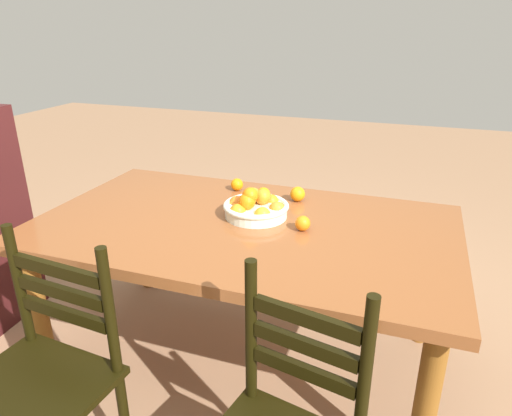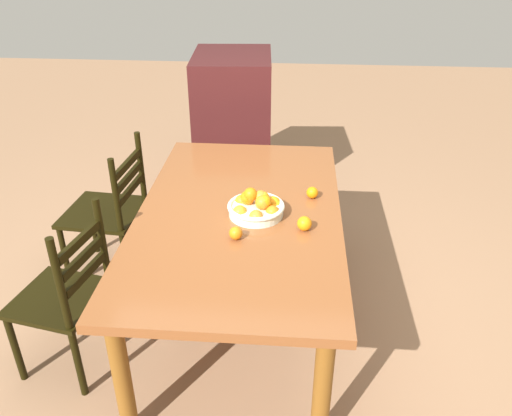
{
  "view_description": "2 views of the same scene",
  "coord_description": "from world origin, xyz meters",
  "px_view_note": "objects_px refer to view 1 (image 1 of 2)",
  "views": [
    {
      "loc": [
        -0.66,
        1.72,
        1.54
      ],
      "look_at": [
        -0.03,
        -0.09,
        0.76
      ],
      "focal_mm": 32.49,
      "sensor_mm": 36.0,
      "label": 1
    },
    {
      "loc": [
        -2.33,
        -0.27,
        2.07
      ],
      "look_at": [
        -0.03,
        -0.09,
        0.76
      ],
      "focal_mm": 36.41,
      "sensor_mm": 36.0,
      "label": 2
    }
  ],
  "objects_px": {
    "orange_loose_0": "(298,194)",
    "orange_loose_2": "(237,184)",
    "dining_table": "(244,240)",
    "orange_loose_1": "(303,223)",
    "fruit_bowl": "(256,206)",
    "chair_near_window": "(38,383)"
  },
  "relations": [
    {
      "from": "orange_loose_0",
      "to": "orange_loose_2",
      "type": "relative_size",
      "value": 1.13
    },
    {
      "from": "dining_table",
      "to": "orange_loose_1",
      "type": "xyz_separation_m",
      "value": [
        -0.26,
        -0.01,
        0.11
      ]
    },
    {
      "from": "dining_table",
      "to": "orange_loose_0",
      "type": "xyz_separation_m",
      "value": [
        -0.15,
        -0.34,
        0.12
      ]
    },
    {
      "from": "orange_loose_0",
      "to": "fruit_bowl",
      "type": "bearing_deg",
      "value": 61.87
    },
    {
      "from": "chair_near_window",
      "to": "orange_loose_2",
      "type": "bearing_deg",
      "value": 85.41
    },
    {
      "from": "fruit_bowl",
      "to": "chair_near_window",
      "type": "bearing_deg",
      "value": 66.44
    },
    {
      "from": "dining_table",
      "to": "orange_loose_1",
      "type": "relative_size",
      "value": 27.93
    },
    {
      "from": "orange_loose_2",
      "to": "dining_table",
      "type": "bearing_deg",
      "value": 115.48
    },
    {
      "from": "dining_table",
      "to": "fruit_bowl",
      "type": "bearing_deg",
      "value": -104.0
    },
    {
      "from": "dining_table",
      "to": "orange_loose_2",
      "type": "distance_m",
      "value": 0.44
    },
    {
      "from": "orange_loose_1",
      "to": "orange_loose_2",
      "type": "height_order",
      "value": "same"
    },
    {
      "from": "orange_loose_0",
      "to": "dining_table",
      "type": "bearing_deg",
      "value": 65.47
    },
    {
      "from": "orange_loose_0",
      "to": "orange_loose_2",
      "type": "distance_m",
      "value": 0.34
    },
    {
      "from": "chair_near_window",
      "to": "fruit_bowl",
      "type": "relative_size",
      "value": 3.1
    },
    {
      "from": "dining_table",
      "to": "fruit_bowl",
      "type": "distance_m",
      "value": 0.16
    },
    {
      "from": "fruit_bowl",
      "to": "orange_loose_2",
      "type": "xyz_separation_m",
      "value": [
        0.2,
        -0.29,
        -0.02
      ]
    },
    {
      "from": "orange_loose_0",
      "to": "orange_loose_1",
      "type": "relative_size",
      "value": 1.12
    },
    {
      "from": "fruit_bowl",
      "to": "orange_loose_0",
      "type": "distance_m",
      "value": 0.28
    },
    {
      "from": "dining_table",
      "to": "orange_loose_0",
      "type": "relative_size",
      "value": 24.91
    },
    {
      "from": "dining_table",
      "to": "orange_loose_0",
      "type": "height_order",
      "value": "orange_loose_0"
    },
    {
      "from": "orange_loose_1",
      "to": "orange_loose_2",
      "type": "xyz_separation_m",
      "value": [
        0.44,
        -0.37,
        -0.0
      ]
    },
    {
      "from": "chair_near_window",
      "to": "orange_loose_0",
      "type": "bearing_deg",
      "value": 70.46
    }
  ]
}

